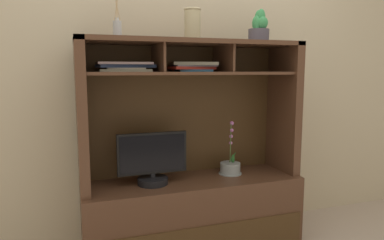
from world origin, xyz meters
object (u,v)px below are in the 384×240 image
(media_console, at_px, (192,189))
(potted_orchid, at_px, (230,167))
(tv_monitor, at_px, (152,162))
(diffuser_bottle, at_px, (117,29))
(magazine_stack_centre, at_px, (125,67))
(ceramic_vase, at_px, (192,24))
(magazine_stack_left, at_px, (193,67))
(potted_succulent, at_px, (259,29))

(media_console, xyz_separation_m, potted_orchid, (0.31, 0.01, 0.13))
(tv_monitor, bearing_deg, diffuser_bottle, 169.13)
(magazine_stack_centre, xyz_separation_m, ceramic_vase, (0.45, -0.03, 0.28))
(tv_monitor, height_order, magazine_stack_centre, magazine_stack_centre)
(magazine_stack_left, bearing_deg, potted_succulent, -3.74)
(potted_succulent, bearing_deg, media_console, 176.69)
(potted_orchid, bearing_deg, tv_monitor, -175.12)
(potted_succulent, bearing_deg, tv_monitor, -178.97)
(tv_monitor, distance_m, ceramic_vase, 0.96)
(magazine_stack_left, distance_m, potted_succulent, 0.55)
(media_console, xyz_separation_m, tv_monitor, (-0.29, -0.04, 0.24))
(magazine_stack_centre, distance_m, diffuser_bottle, 0.24)
(media_console, bearing_deg, potted_succulent, -3.31)
(potted_orchid, relative_size, diffuser_bottle, 1.34)
(diffuser_bottle, relative_size, potted_succulent, 1.27)
(media_console, distance_m, diffuser_bottle, 1.21)
(potted_orchid, height_order, ceramic_vase, ceramic_vase)
(tv_monitor, relative_size, magazine_stack_centre, 1.25)
(potted_orchid, bearing_deg, ceramic_vase, -175.43)
(potted_orchid, xyz_separation_m, ceramic_vase, (-0.31, -0.02, 1.02))
(tv_monitor, relative_size, potted_succulent, 2.03)
(diffuser_bottle, bearing_deg, ceramic_vase, -1.44)
(magazine_stack_left, distance_m, diffuser_bottle, 0.56)
(diffuser_bottle, bearing_deg, magazine_stack_centre, 22.12)
(potted_orchid, height_order, magazine_stack_centre, magazine_stack_centre)
(media_console, relative_size, ceramic_vase, 7.30)
(potted_orchid, distance_m, diffuser_bottle, 1.26)
(tv_monitor, bearing_deg, potted_succulent, 1.03)
(potted_succulent, xyz_separation_m, ceramic_vase, (-0.50, 0.01, 0.02))
(diffuser_bottle, height_order, potted_succulent, diffuser_bottle)
(ceramic_vase, bearing_deg, magazine_stack_centre, 176.06)
(tv_monitor, xyz_separation_m, potted_orchid, (0.60, 0.05, -0.11))
(tv_monitor, xyz_separation_m, magazine_stack_left, (0.30, 0.05, 0.63))
(potted_succulent, height_order, ceramic_vase, potted_succulent)
(magazine_stack_left, xyz_separation_m, potted_succulent, (0.49, -0.03, 0.26))
(media_console, distance_m, tv_monitor, 0.38)
(potted_orchid, relative_size, ceramic_vase, 1.88)
(potted_orchid, relative_size, magazine_stack_centre, 1.05)
(media_console, bearing_deg, tv_monitor, -171.64)
(ceramic_vase, bearing_deg, potted_orchid, 4.57)
(tv_monitor, relative_size, magazine_stack_left, 1.43)
(potted_orchid, height_order, diffuser_bottle, diffuser_bottle)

